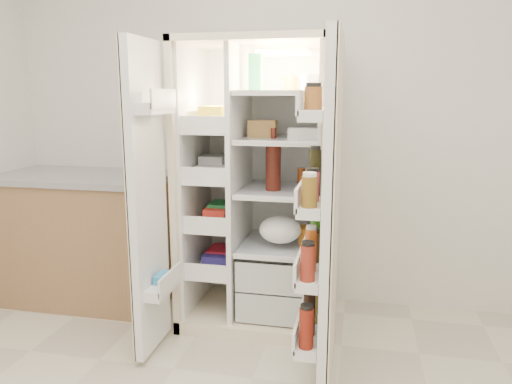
# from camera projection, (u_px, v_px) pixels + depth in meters

# --- Properties ---
(wall_back) EXTENTS (4.00, 0.02, 2.70)m
(wall_back) POSITION_uv_depth(u_px,v_px,m) (287.00, 112.00, 3.35)
(wall_back) COLOR silver
(wall_back) RESTS_ON floor
(refrigerator) EXTENTS (0.94, 0.70, 1.80)m
(refrigerator) POSITION_uv_depth(u_px,v_px,m) (262.00, 208.00, 3.16)
(refrigerator) COLOR beige
(refrigerator) RESTS_ON floor
(freezer_door) EXTENTS (0.15, 0.40, 1.72)m
(freezer_door) POSITION_uv_depth(u_px,v_px,m) (148.00, 202.00, 2.66)
(freezer_door) COLOR white
(freezer_door) RESTS_ON floor
(fridge_door) EXTENTS (0.17, 0.58, 1.72)m
(fridge_door) POSITION_uv_depth(u_px,v_px,m) (326.00, 219.00, 2.38)
(fridge_door) COLOR white
(fridge_door) RESTS_ON floor
(kitchen_counter) EXTENTS (1.27, 0.67, 0.92)m
(kitchen_counter) POSITION_uv_depth(u_px,v_px,m) (85.00, 237.00, 3.50)
(kitchen_counter) COLOR olive
(kitchen_counter) RESTS_ON floor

